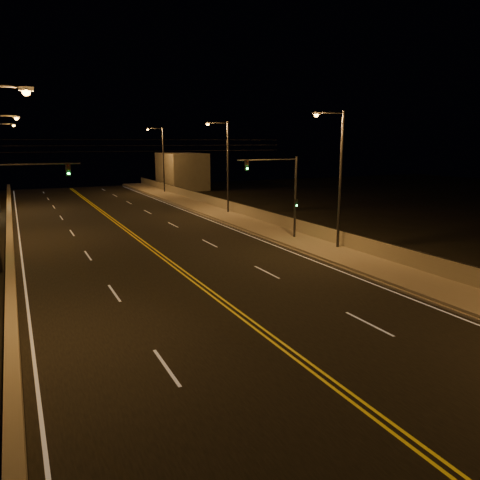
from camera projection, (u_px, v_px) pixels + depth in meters
name	position (u px, v px, depth m)	size (l,w,h in m)	color
road	(193.00, 280.00, 26.49)	(18.00, 120.00, 0.02)	black
sidewalk	(346.00, 257.00, 31.08)	(3.60, 120.00, 0.30)	gray
curb	(322.00, 261.00, 30.30)	(0.14, 120.00, 0.15)	gray
parapet_wall	(366.00, 245.00, 31.66)	(0.30, 120.00, 1.00)	gray
jersey_barrier	(11.00, 295.00, 22.43)	(0.45, 120.00, 0.94)	gray
distant_building_right	(182.00, 171.00, 76.61)	(6.00, 10.00, 5.81)	gray
parapet_rail	(366.00, 237.00, 31.55)	(0.06, 0.06, 120.00)	black
lane_markings	(193.00, 280.00, 26.42)	(17.32, 116.00, 0.00)	silver
streetlight_1	(338.00, 173.00, 32.20)	(2.55, 0.28, 9.70)	#2D2D33
streetlight_2	(226.00, 162.00, 48.79)	(2.55, 0.28, 9.70)	#2D2D33
streetlight_3	(162.00, 156.00, 69.05)	(2.55, 0.28, 9.70)	#2D2D33
traffic_signal_right	(285.00, 189.00, 35.78)	(5.11, 0.31, 6.55)	#2D2D33
traffic_signal_left	(12.00, 203.00, 27.69)	(5.11, 0.31, 6.55)	#2D2D33
overhead_wires	(144.00, 145.00, 33.31)	(22.00, 0.03, 0.83)	black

